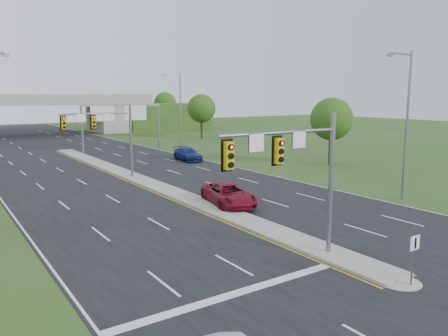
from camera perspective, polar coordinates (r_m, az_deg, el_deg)
name	(u,v)px	position (r m, az deg, el deg)	size (l,w,h in m)	color
ground	(328,254)	(22.64, 13.43, -10.92)	(240.00, 240.00, 0.00)	#2C4B1B
road	(99,164)	(52.26, -16.05, 0.48)	(24.00, 160.00, 0.02)	black
median	(141,180)	(41.15, -10.83, -1.52)	(2.00, 54.00, 0.16)	gray
median_nose	(400,280)	(20.34, 21.98, -13.46)	(2.00, 2.00, 0.16)	gray
lane_markings	(112,172)	(46.38, -14.41, -0.52)	(23.72, 160.00, 0.01)	gold
signal_mast_near	(298,165)	(19.83, 9.67, 0.45)	(6.62, 0.60, 7.00)	slate
signal_mast_far	(108,130)	(41.53, -14.96, 4.87)	(6.62, 0.60, 7.00)	slate
keep_right_sign	(414,252)	(19.58, 23.53, -10.02)	(0.60, 0.13, 2.20)	slate
sign_gantry	(121,114)	(63.32, -13.31, 6.85)	(11.58, 0.44, 6.67)	slate
overpass	(24,118)	(95.61, -24.66, 6.01)	(80.00, 14.00, 8.10)	gray
lightpole_r_near	(406,119)	(34.93, 22.64, 5.95)	(2.85, 0.25, 11.00)	slate
lightpole_r_far	(179,108)	(61.56, -5.87, 7.79)	(2.85, 0.25, 11.00)	slate
tree_r_near	(332,119)	(51.07, 13.88, 6.21)	(4.80, 4.80, 7.60)	#382316
tree_r_mid	(202,109)	(80.90, -2.95, 7.77)	(5.20, 5.20, 8.12)	#382316
tree_back_c	(115,105)	(115.32, -14.00, 7.98)	(5.60, 5.60, 8.32)	#382316
tree_back_d	(165,103)	(120.87, -7.71, 8.38)	(6.00, 6.00, 8.85)	#382316
car_far_a	(229,195)	(31.24, 0.60, -3.49)	(2.58, 5.60, 1.56)	maroon
car_far_b	(188,154)	(53.29, -4.78, 1.82)	(2.13, 5.25, 1.52)	navy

